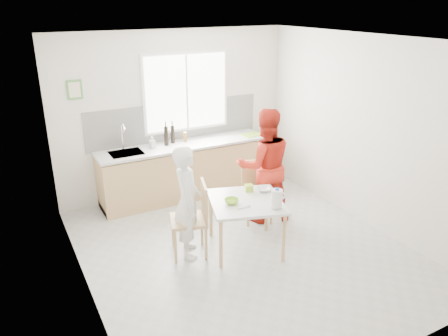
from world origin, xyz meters
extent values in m
plane|color=#B7B7B2|center=(0.00, 0.00, 0.00)|extent=(4.50, 4.50, 0.00)
plane|color=silver|center=(0.00, 2.25, 1.35)|extent=(4.00, 0.00, 4.00)
plane|color=silver|center=(0.00, -2.25, 1.35)|extent=(4.00, 0.00, 4.00)
plane|color=silver|center=(-2.00, 0.00, 1.35)|extent=(0.00, 4.50, 4.50)
plane|color=silver|center=(2.00, 0.00, 1.35)|extent=(0.00, 4.50, 4.50)
plane|color=white|center=(0.00, 0.00, 2.70)|extent=(4.50, 4.50, 0.00)
cube|color=white|center=(0.20, 2.23, 1.70)|extent=(1.50, 0.03, 1.30)
cube|color=white|center=(0.20, 2.21, 1.70)|extent=(1.40, 0.02, 1.20)
cube|color=white|center=(0.20, 2.21, 1.70)|extent=(0.03, 0.03, 1.20)
cube|color=white|center=(0.00, 2.24, 1.23)|extent=(3.00, 0.02, 0.65)
cube|color=#519544|center=(-1.55, 2.23, 1.90)|extent=(0.22, 0.02, 0.28)
cube|color=beige|center=(-1.55, 2.22, 1.90)|extent=(0.16, 0.01, 0.22)
cube|color=tan|center=(0.00, 1.95, 0.43)|extent=(2.80, 0.60, 0.86)
cube|color=#3F3326|center=(0.00, 1.95, 0.05)|extent=(2.80, 0.54, 0.10)
cube|color=silver|center=(0.00, 1.95, 0.90)|extent=(2.84, 0.64, 0.04)
cube|color=#A5A5AA|center=(-0.95, 1.95, 0.91)|extent=(0.50, 0.40, 0.03)
cylinder|color=silver|center=(-0.95, 2.11, 1.10)|extent=(0.02, 0.02, 0.36)
torus|color=silver|center=(-0.95, 2.04, 1.28)|extent=(0.02, 0.18, 0.18)
cube|color=silver|center=(0.04, 0.02, 0.68)|extent=(1.15, 1.15, 0.04)
cylinder|color=tan|center=(-0.46, -0.24, 0.32)|extent=(0.05, 0.05, 0.65)
cylinder|color=tan|center=(-0.22, 0.52, 0.32)|extent=(0.05, 0.05, 0.65)
cylinder|color=tan|center=(0.30, -0.48, 0.32)|extent=(0.05, 0.05, 0.65)
cylinder|color=tan|center=(0.55, 0.28, 0.32)|extent=(0.05, 0.05, 0.65)
cube|color=tan|center=(-0.67, 0.25, 0.49)|extent=(0.57, 0.57, 0.04)
cube|color=tan|center=(-0.48, 0.19, 0.74)|extent=(0.16, 0.42, 0.47)
cylinder|color=tan|center=(-0.80, 0.49, 0.23)|extent=(0.04, 0.04, 0.46)
cylinder|color=tan|center=(-0.91, 0.12, 0.23)|extent=(0.04, 0.04, 0.46)
cylinder|color=tan|center=(-0.43, 0.37, 0.23)|extent=(0.04, 0.04, 0.46)
cylinder|color=tan|center=(-0.54, 0.00, 0.23)|extent=(0.04, 0.04, 0.46)
cube|color=tan|center=(0.61, 0.63, 0.44)|extent=(0.52, 0.52, 0.04)
cube|color=tan|center=(0.66, 0.81, 0.68)|extent=(0.38, 0.15, 0.43)
cylinder|color=tan|center=(0.38, 0.51, 0.21)|extent=(0.04, 0.04, 0.42)
cylinder|color=tan|center=(0.72, 0.40, 0.21)|extent=(0.04, 0.04, 0.42)
cylinder|color=tan|center=(0.49, 0.85, 0.21)|extent=(0.04, 0.04, 0.42)
cylinder|color=tan|center=(0.83, 0.74, 0.21)|extent=(0.04, 0.04, 0.42)
imported|color=white|center=(-0.68, 0.25, 0.74)|extent=(0.50, 0.62, 1.48)
imported|color=red|center=(0.71, 0.62, 0.85)|extent=(0.99, 0.87, 1.71)
imported|color=#93D431|center=(-0.16, 0.03, 0.73)|extent=(0.23, 0.23, 0.06)
imported|color=white|center=(0.41, 0.17, 0.73)|extent=(0.25, 0.25, 0.05)
cylinder|color=white|center=(0.26, -0.34, 0.83)|extent=(0.14, 0.14, 0.23)
cylinder|color=blue|center=(0.26, -0.34, 0.96)|extent=(0.05, 0.05, 0.03)
torus|color=white|center=(0.33, -0.34, 0.85)|extent=(0.11, 0.05, 0.11)
cube|color=#9FC52D|center=(0.22, 0.26, 0.75)|extent=(0.13, 0.13, 0.09)
cylinder|color=#A5A5AA|center=(-0.10, -0.17, 0.71)|extent=(0.16, 0.02, 0.01)
cube|color=#8FCB2E|center=(1.24, 1.85, 0.93)|extent=(0.38, 0.29, 0.01)
cylinder|color=black|center=(-0.27, 2.01, 1.08)|extent=(0.07, 0.07, 0.32)
cylinder|color=black|center=(-0.13, 2.08, 1.07)|extent=(0.07, 0.07, 0.30)
cylinder|color=olive|center=(0.08, 2.05, 1.00)|extent=(0.06, 0.06, 0.16)
imported|color=#999999|center=(-0.50, 2.01, 1.01)|extent=(0.10, 0.10, 0.17)
camera|label=1|loc=(-2.60, -4.33, 3.12)|focal=35.00mm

